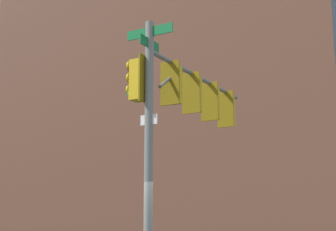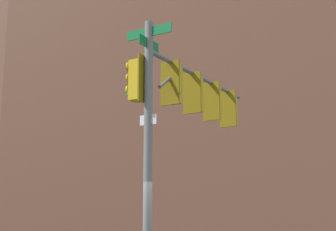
# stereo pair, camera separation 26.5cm
# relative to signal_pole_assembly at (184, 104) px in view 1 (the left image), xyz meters

# --- Properties ---
(signal_pole_assembly) EXTENTS (2.25, 5.66, 6.37)m
(signal_pole_assembly) POSITION_rel_signal_pole_assembly_xyz_m (0.00, 0.00, 0.00)
(signal_pole_assembly) COLOR slate
(signal_pole_assembly) RESTS_ON ground_plane
(building_brick_midblock) EXTENTS (22.72, 15.05, 28.49)m
(building_brick_midblock) POSITION_rel_signal_pole_assembly_xyz_m (-16.34, 27.98, 9.55)
(building_brick_midblock) COLOR #845B47
(building_brick_midblock) RESTS_ON ground_plane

